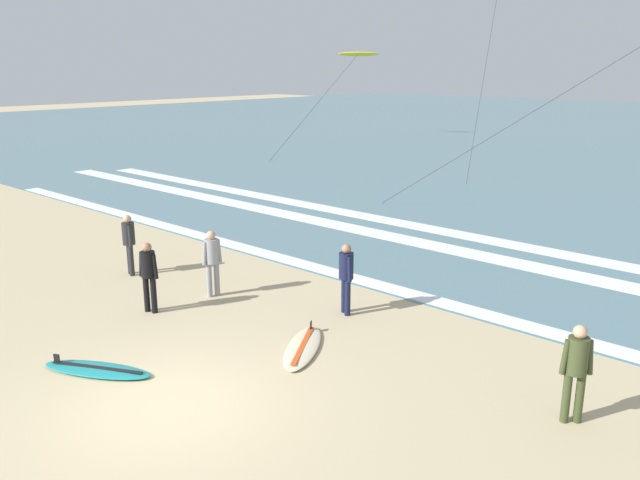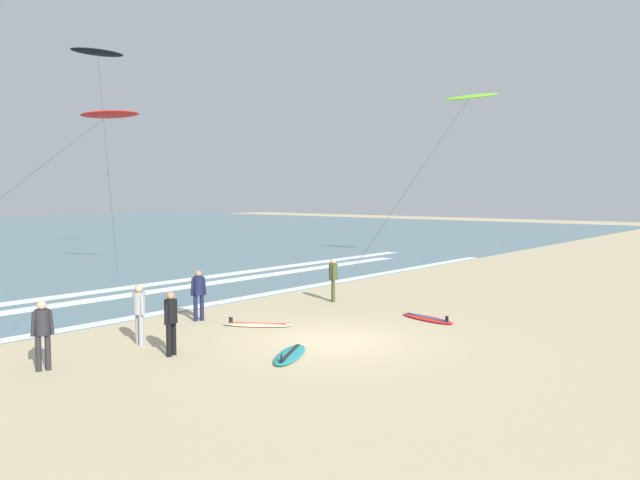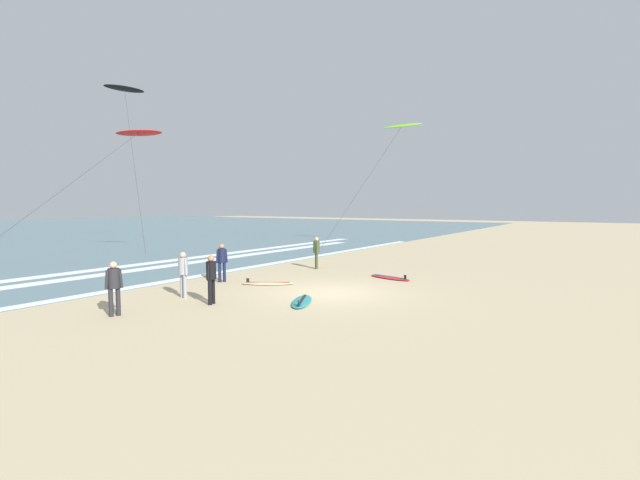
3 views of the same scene
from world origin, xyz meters
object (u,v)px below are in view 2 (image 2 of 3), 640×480
object	(u,v)px
kite_black_low_near	(98,54)
kite_lime_high_right	(470,98)
surfboard_near_water	(257,325)
surfer_left_near	(171,317)
surfer_left_far	(199,291)
surfboard_left_pile	(427,318)
surfer_mid_group	(42,329)
surfer_right_near	(139,309)
surfboard_foreground_flat	(290,355)
kite_red_high_left	(108,115)
surfer_foreground_main	(333,276)

from	to	relation	value
kite_black_low_near	kite_lime_high_right	world-z (taller)	kite_black_low_near
surfboard_near_water	surfer_left_near	bearing A→B (deg)	-167.64
surfer_left_far	surfboard_left_pile	size ratio (longest dim) A/B	0.73
surfboard_left_pile	kite_black_low_near	world-z (taller)	kite_black_low_near
surfer_mid_group	surfboard_near_water	bearing A→B (deg)	-2.83
surfer_left_near	surfer_left_far	distance (m)	4.33
surfer_right_near	surfboard_foreground_flat	distance (m)	4.32
surfer_left_far	kite_black_low_near	bearing A→B (deg)	65.19
surfboard_left_pile	kite_red_high_left	world-z (taller)	kite_red_high_left
surfboard_left_pile	kite_lime_high_right	world-z (taller)	kite_lime_high_right
surfboard_foreground_flat	surfer_left_far	bearing A→B (deg)	73.79
surfer_foreground_main	kite_lime_high_right	distance (m)	15.92
surfer_right_near	surfboard_left_pile	world-z (taller)	surfer_right_near
surfer_left_far	kite_lime_high_right	bearing A→B (deg)	0.81
surfer_right_near	kite_lime_high_right	world-z (taller)	kite_lime_high_right
surfboard_foreground_flat	kite_red_high_left	size ratio (longest dim) A/B	0.17
surfer_right_near	surfboard_near_water	distance (m)	3.84
surfer_mid_group	surfboard_foreground_flat	world-z (taller)	surfer_mid_group
surfer_foreground_main	kite_black_low_near	bearing A→B (deg)	80.05
surfboard_near_water	kite_red_high_left	distance (m)	16.41
surfer_left_near	kite_red_high_left	size ratio (longest dim) A/B	0.13
kite_lime_high_right	surfboard_left_pile	bearing A→B (deg)	-158.22
surfer_left_near	surfboard_left_pile	bearing A→B (deg)	-18.62
surfer_right_near	surfboard_left_pile	size ratio (longest dim) A/B	0.73
surfboard_foreground_flat	kite_lime_high_right	bearing A→B (deg)	14.75
surfboard_near_water	surfboard_foreground_flat	size ratio (longest dim) A/B	0.98
kite_black_low_near	surfer_left_far	bearing A→B (deg)	-114.81
surfer_right_near	surfboard_left_pile	xyz separation A→B (m)	(7.71, -4.26, -0.91)
surfer_left_far	surfboard_foreground_flat	bearing A→B (deg)	-106.21
surfer_right_near	kite_lime_high_right	size ratio (longest dim) A/B	0.17
surfer_mid_group	surfboard_left_pile	world-z (taller)	surfer_mid_group
surfboard_left_pile	kite_black_low_near	xyz separation A→B (m)	(4.45, 25.17, 12.28)
surfer_left_near	kite_red_high_left	world-z (taller)	kite_red_high_left
surfer_mid_group	kite_red_high_left	size ratio (longest dim) A/B	0.13
surfer_left_near	surfer_left_far	size ratio (longest dim) A/B	1.00
surfboard_left_pile	kite_red_high_left	distance (m)	19.05
surfer_left_near	surfboard_foreground_flat	xyz separation A→B (m)	(1.78, -2.32, -0.91)
surfboard_near_water	surfboard_foreground_flat	xyz separation A→B (m)	(-2.08, -3.17, 0.00)
surfer_left_far	surfboard_left_pile	bearing A→B (deg)	-49.81
surfer_mid_group	kite_black_low_near	distance (m)	28.47
kite_lime_high_right	surfer_left_near	bearing A→B (deg)	-172.11
surfer_left_near	kite_black_low_near	size ratio (longest dim) A/B	0.13
surfboard_near_water	surfboard_foreground_flat	distance (m)	3.79
surfer_left_near	kite_black_low_near	world-z (taller)	kite_black_low_near
surfboard_near_water	kite_black_low_near	world-z (taller)	kite_black_low_near
surfboard_left_pile	surfer_foreground_main	bearing A→B (deg)	79.65
surfer_left_near	surfer_right_near	world-z (taller)	same
surfer_left_near	kite_lime_high_right	distance (m)	23.99
surfer_left_far	surfboard_foreground_flat	xyz separation A→B (m)	(-1.50, -5.15, -0.91)
surfer_mid_group	kite_lime_high_right	size ratio (longest dim) A/B	0.17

